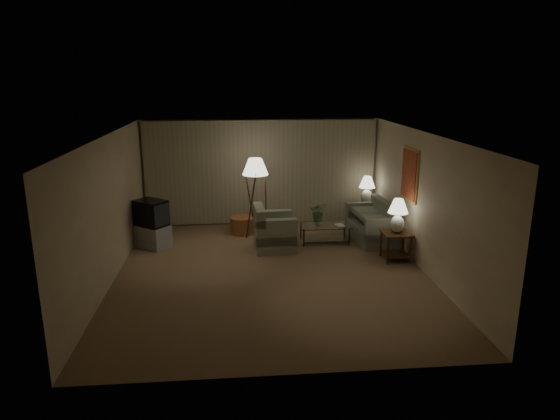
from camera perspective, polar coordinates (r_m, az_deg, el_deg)
The scene contains 16 objects.
ground at distance 9.90m, azimuth -1.01°, elevation -7.12°, with size 7.00×7.00×0.00m, color #8A6E4C.
room_shell at distance 10.86m, azimuth -1.52°, elevation 4.50°, with size 6.04×7.02×2.72m.
sofa at distance 11.89m, azimuth 10.43°, elevation -1.69°, with size 1.72×1.00×0.72m.
armchair at distance 11.08m, azimuth -0.62°, elevation -2.54°, with size 0.99×0.94×0.78m.
side_table_near at distance 10.69m, azimuth 13.13°, elevation -3.45°, with size 0.59×0.59×0.60m.
side_table_far at distance 12.93m, azimuth 9.79°, elevation -0.10°, with size 0.52×0.43×0.60m.
table_lamp_near at distance 10.52m, azimuth 13.33°, elevation -0.32°, with size 0.42×0.42×0.72m.
table_lamp_far at distance 12.79m, azimuth 9.91°, elevation 2.55°, with size 0.41×0.41×0.70m.
coffee_table at distance 11.57m, azimuth 5.13°, elevation -2.39°, with size 1.18×0.65×0.41m.
tv_cabinet at distance 11.62m, azimuth -14.35°, elevation -2.89°, with size 0.90×0.86×0.50m, color #9C9C9E.
crt_tv at distance 11.47m, azimuth -14.52°, elevation -0.33°, with size 0.83×0.80×0.58m, color black.
floor_lamp at distance 11.83m, azimuth -2.80°, elevation 1.61°, with size 0.61×0.61×1.89m.
ottoman at distance 12.26m, azimuth -4.28°, elevation -1.72°, with size 0.61×0.61×0.41m, color #955B32.
vase at distance 11.48m, azimuth 4.42°, elevation -1.37°, with size 0.16×0.16×0.16m, color silver.
flowers at distance 11.40m, azimuth 4.45°, elevation 0.11°, with size 0.40×0.35×0.45m, color #396F31.
book at distance 11.48m, azimuth 6.46°, elevation -1.81°, with size 0.18×0.25×0.02m, color olive.
Camera 1 is at (-0.67, -9.14, 3.75)m, focal length 32.00 mm.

